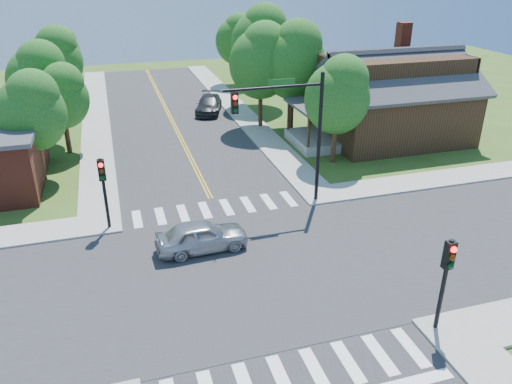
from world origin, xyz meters
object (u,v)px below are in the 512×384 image
object	(u,v)px
signal_pole_se	(447,269)
signal_pole_nw	(103,181)
car_silver	(202,237)
car_dgrey	(209,105)
house_ne	(392,94)
signal_mast_ne	(290,120)

from	to	relation	value
signal_pole_se	signal_pole_nw	world-z (taller)	same
car_silver	signal_pole_nw	bearing A→B (deg)	48.52
car_dgrey	signal_pole_nw	bearing A→B (deg)	-97.65
car_dgrey	signal_pole_se	bearing A→B (deg)	-68.18
car_silver	car_dgrey	size ratio (longest dim) A/B	0.81
signal_pole_se	house_ne	xyz separation A→B (m)	(9.51, 19.86, 0.67)
house_ne	car_silver	world-z (taller)	house_ne
house_ne	car_silver	xyz separation A→B (m)	(-16.63, -11.95, -2.61)
car_dgrey	signal_mast_ne	bearing A→B (deg)	-70.91
signal_pole_nw	car_silver	xyz separation A→B (m)	(4.08, -3.29, -1.94)
signal_mast_ne	house_ne	size ratio (longest dim) A/B	0.55
house_ne	car_dgrey	xyz separation A→B (m)	(-11.61, 10.42, -2.61)
car_silver	car_dgrey	xyz separation A→B (m)	(5.02, 22.37, -0.01)
signal_mast_ne	signal_pole_nw	world-z (taller)	signal_mast_ne
signal_pole_nw	car_silver	world-z (taller)	signal_pole_nw
signal_pole_nw	car_dgrey	bearing A→B (deg)	64.49
signal_mast_ne	house_ne	world-z (taller)	signal_mast_ne
signal_pole_se	signal_pole_nw	distance (m)	15.84
signal_pole_se	signal_pole_nw	bearing A→B (deg)	135.00
signal_mast_ne	car_silver	xyz separation A→B (m)	(-5.43, -3.30, -4.13)
signal_pole_se	house_ne	bearing A→B (deg)	64.42
signal_pole_se	car_silver	distance (m)	10.82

